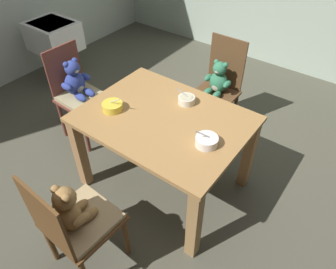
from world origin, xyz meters
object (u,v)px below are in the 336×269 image
at_px(porridge_bowl_yellow_near_left, 112,106).
at_px(sink_basin, 55,43).
at_px(porridge_bowl_white_near_right, 207,141).
at_px(dining_table, 164,131).
at_px(teddy_chair_near_front, 73,218).
at_px(porridge_bowl_cream_far_center, 186,100).
at_px(teddy_chair_far_center, 218,84).
at_px(teddy_chair_near_left, 78,89).

height_order(porridge_bowl_yellow_near_left, sink_basin, porridge_bowl_yellow_near_left).
height_order(porridge_bowl_white_near_right, porridge_bowl_yellow_near_left, porridge_bowl_white_near_right).
bearing_deg(porridge_bowl_white_near_right, dining_table, 171.03).
height_order(teddy_chair_near_front, sink_basin, teddy_chair_near_front).
height_order(dining_table, porridge_bowl_cream_far_center, porridge_bowl_cream_far_center).
distance_m(teddy_chair_far_center, teddy_chair_near_left, 1.30).
relative_size(porridge_bowl_yellow_near_left, sink_basin, 0.23).
xyz_separation_m(dining_table, porridge_bowl_white_near_right, (0.39, -0.06, 0.16)).
bearing_deg(dining_table, porridge_bowl_yellow_near_left, -157.64).
xyz_separation_m(dining_table, sink_basin, (-2.05, 0.60, -0.11)).
relative_size(dining_table, teddy_chair_near_front, 1.35).
height_order(dining_table, teddy_chair_far_center, teddy_chair_far_center).
relative_size(dining_table, porridge_bowl_white_near_right, 7.95).
relative_size(porridge_bowl_cream_far_center, sink_basin, 0.19).
distance_m(teddy_chair_near_left, porridge_bowl_yellow_near_left, 0.73).
distance_m(teddy_chair_far_center, porridge_bowl_cream_far_center, 0.70).
bearing_deg(teddy_chair_near_left, sink_basin, 154.36).
xyz_separation_m(teddy_chair_near_left, sink_basin, (-1.02, 0.54, -0.05)).
bearing_deg(teddy_chair_near_left, porridge_bowl_yellow_near_left, -14.31).
distance_m(teddy_chair_near_front, teddy_chair_near_left, 1.39).
bearing_deg(teddy_chair_near_front, porridge_bowl_yellow_near_left, 28.58).
bearing_deg(teddy_chair_near_front, porridge_bowl_white_near_right, -23.15).
distance_m(dining_table, sink_basin, 2.14).
height_order(teddy_chair_near_left, porridge_bowl_white_near_right, teddy_chair_near_left).
relative_size(teddy_chair_near_left, porridge_bowl_white_near_right, 5.99).
relative_size(porridge_bowl_white_near_right, porridge_bowl_cream_far_center, 1.12).
relative_size(dining_table, porridge_bowl_cream_far_center, 8.91).
distance_m(porridge_bowl_white_near_right, porridge_bowl_cream_far_center, 0.48).
xyz_separation_m(teddy_chair_near_left, porridge_bowl_white_near_right, (1.43, -0.11, 0.22)).
relative_size(dining_table, teddy_chair_near_left, 1.33).
relative_size(teddy_chair_far_center, porridge_bowl_yellow_near_left, 5.67).
height_order(dining_table, porridge_bowl_white_near_right, porridge_bowl_white_near_right).
bearing_deg(dining_table, porridge_bowl_white_near_right, -8.97).
xyz_separation_m(dining_table, porridge_bowl_yellow_near_left, (-0.36, -0.15, 0.16)).
xyz_separation_m(teddy_chair_far_center, porridge_bowl_cream_far_center, (0.08, -0.66, 0.23)).
relative_size(teddy_chair_near_front, porridge_bowl_cream_far_center, 6.62).
height_order(teddy_chair_near_front, porridge_bowl_white_near_right, teddy_chair_near_front).
xyz_separation_m(teddy_chair_far_center, sink_basin, (-2.00, -0.30, -0.04)).
bearing_deg(dining_table, teddy_chair_near_front, -90.41).
xyz_separation_m(dining_table, teddy_chair_far_center, (-0.05, 0.90, -0.07)).
height_order(teddy_chair_near_left, porridge_bowl_yellow_near_left, teddy_chair_near_left).
bearing_deg(dining_table, porridge_bowl_cream_far_center, 82.94).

